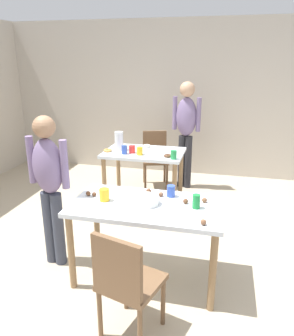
% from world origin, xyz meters
% --- Properties ---
extents(ground_plane, '(6.40, 6.40, 0.00)m').
position_xyz_m(ground_plane, '(0.00, 0.00, 0.00)').
color(ground_plane, tan).
extents(wall_back, '(6.40, 0.10, 2.60)m').
position_xyz_m(wall_back, '(0.00, 3.20, 1.30)').
color(wall_back, '#BCB2A3').
rests_on(wall_back, ground_plane).
extents(dining_table_near, '(1.34, 0.71, 0.75)m').
position_xyz_m(dining_table_near, '(0.08, 0.03, 0.65)').
color(dining_table_near, silver).
rests_on(dining_table_near, ground_plane).
extents(dining_table_far, '(1.08, 0.73, 0.75)m').
position_xyz_m(dining_table_far, '(-0.37, 1.72, 0.64)').
color(dining_table_far, silver).
rests_on(dining_table_far, ground_plane).
extents(chair_near_table, '(0.50, 0.50, 0.87)m').
position_xyz_m(chair_near_table, '(0.10, -0.70, 0.50)').
color(chair_near_table, brown).
rests_on(chair_near_table, ground_plane).
extents(chair_far_table, '(0.50, 0.50, 0.87)m').
position_xyz_m(chair_far_table, '(-0.36, 2.43, 0.50)').
color(chair_far_table, brown).
rests_on(chair_far_table, ground_plane).
extents(person_girl_near, '(0.46, 0.25, 1.49)m').
position_xyz_m(person_girl_near, '(-0.87, 0.06, 0.89)').
color(person_girl_near, '#383D4C').
rests_on(person_girl_near, ground_plane).
extents(person_adult_far, '(0.45, 0.27, 1.65)m').
position_xyz_m(person_adult_far, '(0.11, 2.44, 1.00)').
color(person_adult_far, '#28282D').
rests_on(person_adult_far, ground_plane).
extents(mixing_bowl, '(0.22, 0.22, 0.07)m').
position_xyz_m(mixing_bowl, '(0.08, 0.03, 0.79)').
color(mixing_bowl, white).
rests_on(mixing_bowl, dining_table_near).
extents(soda_can, '(0.07, 0.07, 0.12)m').
position_xyz_m(soda_can, '(0.51, 0.05, 0.81)').
color(soda_can, '#198438').
rests_on(soda_can, dining_table_near).
extents(fork_near, '(0.17, 0.02, 0.01)m').
position_xyz_m(fork_near, '(-0.27, 0.29, 0.75)').
color(fork_near, silver).
rests_on(fork_near, dining_table_near).
extents(cup_near_0, '(0.08, 0.08, 0.11)m').
position_xyz_m(cup_near_0, '(0.25, 0.25, 0.80)').
color(cup_near_0, '#3351B2').
rests_on(cup_near_0, dining_table_near).
extents(cup_near_1, '(0.09, 0.09, 0.11)m').
position_xyz_m(cup_near_1, '(-0.31, 0.02, 0.81)').
color(cup_near_1, yellow).
rests_on(cup_near_1, dining_table_near).
extents(cake_ball_0, '(0.05, 0.05, 0.05)m').
position_xyz_m(cake_ball_0, '(-0.49, 0.09, 0.77)').
color(cake_ball_0, brown).
rests_on(cake_ball_0, dining_table_near).
extents(cake_ball_1, '(0.05, 0.05, 0.05)m').
position_xyz_m(cake_ball_1, '(0.41, 0.12, 0.77)').
color(cake_ball_1, brown).
rests_on(cake_ball_1, dining_table_near).
extents(cake_ball_2, '(0.05, 0.05, 0.05)m').
position_xyz_m(cake_ball_2, '(0.57, 0.18, 0.77)').
color(cake_ball_2, brown).
rests_on(cake_ball_2, dining_table_near).
extents(cake_ball_3, '(0.05, 0.05, 0.05)m').
position_xyz_m(cake_ball_3, '(0.04, 0.26, 0.78)').
color(cake_ball_3, brown).
rests_on(cake_ball_3, dining_table_near).
extents(cake_ball_4, '(0.04, 0.04, 0.04)m').
position_xyz_m(cake_ball_4, '(0.13, 0.19, 0.77)').
color(cake_ball_4, brown).
rests_on(cake_ball_4, dining_table_near).
extents(cake_ball_5, '(0.04, 0.04, 0.04)m').
position_xyz_m(cake_ball_5, '(-0.44, 0.09, 0.77)').
color(cake_ball_5, brown).
rests_on(cake_ball_5, dining_table_near).
extents(cake_ball_6, '(0.05, 0.05, 0.05)m').
position_xyz_m(cake_ball_6, '(0.59, -0.24, 0.77)').
color(cake_ball_6, brown).
rests_on(cake_ball_6, dining_table_near).
extents(cake_ball_7, '(0.04, 0.04, 0.04)m').
position_xyz_m(cake_ball_7, '(0.17, 0.22, 0.77)').
color(cake_ball_7, brown).
rests_on(cake_ball_7, dining_table_near).
extents(pitcher_far, '(0.12, 0.12, 0.25)m').
position_xyz_m(pitcher_far, '(-0.73, 1.73, 0.88)').
color(pitcher_far, white).
rests_on(pitcher_far, dining_table_far).
extents(cup_far_0, '(0.08, 0.08, 0.10)m').
position_xyz_m(cup_far_0, '(-0.51, 1.61, 0.80)').
color(cup_far_0, red).
rests_on(cup_far_0, dining_table_far).
extents(cup_far_1, '(0.07, 0.07, 0.12)m').
position_xyz_m(cup_far_1, '(-0.59, 1.53, 0.81)').
color(cup_far_1, '#3351B2').
rests_on(cup_far_1, dining_table_far).
extents(cup_far_2, '(0.08, 0.08, 0.11)m').
position_xyz_m(cup_far_2, '(-0.38, 1.53, 0.80)').
color(cup_far_2, yellow).
rests_on(cup_far_2, dining_table_far).
extents(cup_far_3, '(0.08, 0.08, 0.11)m').
position_xyz_m(cup_far_3, '(0.09, 1.45, 0.81)').
color(cup_far_3, green).
rests_on(cup_far_3, dining_table_far).
extents(donut_far_0, '(0.11, 0.11, 0.03)m').
position_xyz_m(donut_far_0, '(-0.39, 1.96, 0.77)').
color(donut_far_0, white).
rests_on(donut_far_0, dining_table_far).
extents(donut_far_1, '(0.11, 0.11, 0.03)m').
position_xyz_m(donut_far_1, '(-0.00, 1.53, 0.77)').
color(donut_far_1, brown).
rests_on(donut_far_1, dining_table_far).
extents(donut_far_2, '(0.12, 0.12, 0.03)m').
position_xyz_m(donut_far_2, '(-0.85, 1.59, 0.77)').
color(donut_far_2, gold).
rests_on(donut_far_2, dining_table_far).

